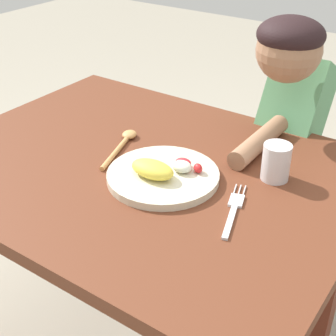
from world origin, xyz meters
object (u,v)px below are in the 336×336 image
at_px(spoon, 123,143).
at_px(person, 286,163).
at_px(plate, 163,174).
at_px(drinking_cup, 276,162).
at_px(fork, 234,210).

height_order(spoon, person, person).
relative_size(spoon, person, 0.20).
distance_m(plate, drinking_cup, 0.26).
bearing_deg(plate, fork, -4.69).
height_order(plate, spoon, plate).
bearing_deg(person, plate, 76.11).
distance_m(plate, person, 0.51).
xyz_separation_m(fork, spoon, (-0.37, 0.09, 0.00)).
bearing_deg(plate, spoon, 156.52).
relative_size(fork, person, 0.19).
xyz_separation_m(plate, person, (0.12, 0.48, -0.16)).
bearing_deg(fork, plate, 66.92).
xyz_separation_m(drinking_cup, person, (-0.09, 0.32, -0.19)).
height_order(drinking_cup, person, person).
distance_m(fork, drinking_cup, 0.17).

